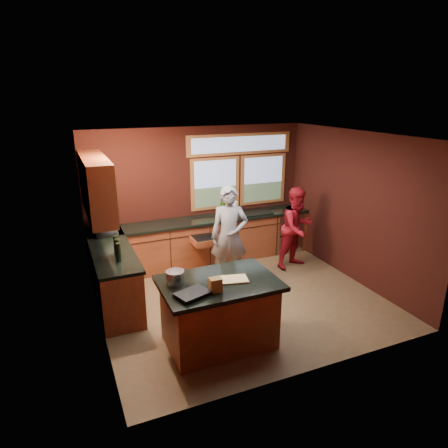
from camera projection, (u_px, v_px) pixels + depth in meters
floor at (241, 299)px, 6.73m from camera, size 4.50×4.50×0.00m
room_shell at (199, 194)px, 6.23m from camera, size 4.52×4.02×2.71m
back_counter at (214, 239)px, 8.14m from camera, size 4.50×0.64×0.93m
left_counter at (112, 273)px, 6.60m from camera, size 0.64×2.30×0.93m
island at (219, 312)px, 5.40m from camera, size 1.55×1.05×0.95m
person_grey at (229, 236)px, 7.05m from camera, size 0.77×0.64×1.79m
person_red at (297, 228)px, 7.77m from camera, size 0.91×0.78×1.61m
microwave at (105, 225)px, 7.05m from camera, size 0.39×0.56×0.31m
potted_plant at (226, 207)px, 8.09m from camera, size 0.33×0.28×0.36m
paper_towel at (235, 208)px, 8.12m from camera, size 0.12×0.12×0.28m
cutting_board at (234, 279)px, 5.28m from camera, size 0.40×0.32×0.02m
stock_pot at (175, 277)px, 5.15m from camera, size 0.24×0.24×0.18m
paper_bag at (215, 285)px, 4.95m from camera, size 0.15×0.13×0.18m
black_tray at (193, 294)px, 4.86m from camera, size 0.47×0.39×0.05m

